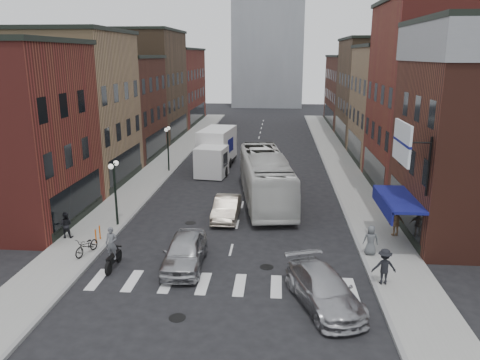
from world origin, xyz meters
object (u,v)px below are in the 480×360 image
(motorcycle_rider, at_px, (112,249))
(box_truck, at_px, (216,151))
(ped_right_a, at_px, (384,266))
(bike_rack, at_px, (98,234))
(curb_car, at_px, (324,289))
(ped_right_b, at_px, (396,223))
(billboard_sign, at_px, (404,144))
(sedan_left_near, at_px, (185,251))
(streetlamp_near, at_px, (115,181))
(transit_bus, at_px, (265,177))
(streetlamp_far, at_px, (168,141))
(ped_left_solo, at_px, (66,225))
(ped_right_c, at_px, (371,240))
(sedan_left_far, at_px, (227,208))
(parked_bicycle, at_px, (87,246))

(motorcycle_rider, bearing_deg, box_truck, 87.31)
(motorcycle_rider, xyz_separation_m, ped_right_a, (13.04, -0.81, -0.02))
(bike_rack, height_order, curb_car, curb_car)
(ped_right_b, bearing_deg, motorcycle_rider, 5.06)
(billboard_sign, relative_size, sedan_left_near, 0.77)
(streetlamp_near, height_order, transit_bus, streetlamp_near)
(motorcycle_rider, height_order, ped_right_a, motorcycle_rider)
(curb_car, bearing_deg, streetlamp_far, 99.03)
(motorcycle_rider, distance_m, curb_car, 10.51)
(box_truck, relative_size, ped_right_b, 5.71)
(bike_rack, height_order, sedan_left_near, sedan_left_near)
(box_truck, bearing_deg, sedan_left_near, -79.19)
(bike_rack, xyz_separation_m, box_truck, (4.34, 17.99, 1.26))
(sedan_left_near, bearing_deg, transit_bus, 70.22)
(sedan_left_near, xyz_separation_m, ped_left_solo, (-7.49, 2.92, 0.10))
(motorcycle_rider, xyz_separation_m, curb_car, (10.15, -2.73, -0.28))
(box_truck, height_order, ped_right_c, box_truck)
(box_truck, distance_m, sedan_left_near, 20.59)
(box_truck, distance_m, sedan_left_far, 13.56)
(streetlamp_near, xyz_separation_m, ped_right_c, (14.80, -3.32, -1.96))
(billboard_sign, distance_m, ped_right_a, 6.10)
(streetlamp_far, height_order, sedan_left_far, streetlamp_far)
(motorcycle_rider, relative_size, ped_left_solo, 1.43)
(ped_right_a, bearing_deg, transit_bus, -67.33)
(transit_bus, bearing_deg, ped_left_solo, -150.66)
(box_truck, xyz_separation_m, curb_car, (7.76, -23.79, -1.06))
(sedan_left_near, bearing_deg, ped_right_c, 9.61)
(sedan_left_far, height_order, ped_left_solo, ped_left_solo)
(streetlamp_far, bearing_deg, ped_right_b, -40.89)
(ped_left_solo, bearing_deg, sedan_left_far, -159.70)
(streetlamp_near, relative_size, box_truck, 0.47)
(parked_bicycle, bearing_deg, sedan_left_far, 59.86)
(ped_left_solo, bearing_deg, streetlamp_near, -139.25)
(streetlamp_near, xyz_separation_m, sedan_left_far, (6.60, 2.00, -2.19))
(ped_left_solo, bearing_deg, box_truck, -115.71)
(ped_right_b, bearing_deg, sedan_left_far, -28.14)
(streetlamp_far, height_order, ped_right_c, streetlamp_far)
(sedan_left_near, xyz_separation_m, ped_right_c, (9.51, 1.93, 0.13))
(ped_right_b, relative_size, ped_right_c, 0.95)
(streetlamp_near, distance_m, ped_right_a, 16.31)
(billboard_sign, distance_m, sedan_left_near, 12.07)
(sedan_left_far, bearing_deg, motorcycle_rider, -121.07)
(transit_bus, distance_m, sedan_left_near, 12.05)
(bike_rack, relative_size, ped_right_a, 0.47)
(transit_bus, height_order, ped_right_b, transit_bus)
(streetlamp_near, distance_m, box_truck, 15.88)
(bike_rack, distance_m, motorcycle_rider, 3.67)
(box_truck, xyz_separation_m, ped_left_solo, (-6.34, -17.62, -0.89))
(sedan_left_far, bearing_deg, ped_right_b, -13.06)
(box_truck, relative_size, curb_car, 1.68)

